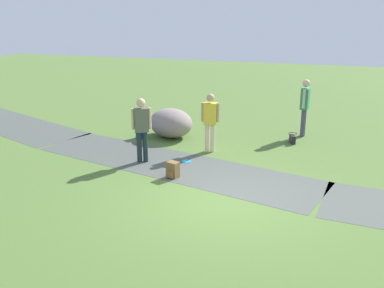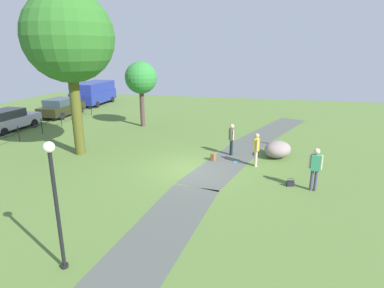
{
  "view_description": "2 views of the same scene",
  "coord_description": "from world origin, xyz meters",
  "px_view_note": "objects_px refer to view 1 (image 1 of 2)",
  "views": [
    {
      "loc": [
        -1.95,
        8.55,
        4.02
      ],
      "look_at": [
        1.1,
        -1.19,
        0.8
      ],
      "focal_mm": 41.25,
      "sensor_mm": 36.0,
      "label": 1
    },
    {
      "loc": [
        -14.31,
        -3.28,
        5.65
      ],
      "look_at": [
        1.33,
        0.24,
        0.87
      ],
      "focal_mm": 30.11,
      "sensor_mm": 36.0,
      "label": 2
    }
  ],
  "objects_px": {
    "man_near_boulder": "(210,119)",
    "spare_backpack_on_lawn": "(173,170)",
    "passerby_on_path": "(142,126)",
    "frisbee_on_grass": "(186,161)",
    "backpack_by_boulder": "(141,132)",
    "woman_with_handbag": "(305,103)",
    "lawn_boulder": "(171,123)",
    "handbag_on_grass": "(292,139)"
  },
  "relations": [
    {
      "from": "man_near_boulder",
      "to": "spare_backpack_on_lawn",
      "type": "bearing_deg",
      "value": 81.13
    },
    {
      "from": "passerby_on_path",
      "to": "frisbee_on_grass",
      "type": "xyz_separation_m",
      "value": [
        -1.12,
        -0.35,
        -1.0
      ]
    },
    {
      "from": "backpack_by_boulder",
      "to": "passerby_on_path",
      "type": "bearing_deg",
      "value": 114.72
    },
    {
      "from": "woman_with_handbag",
      "to": "frisbee_on_grass",
      "type": "distance_m",
      "value": 4.56
    },
    {
      "from": "woman_with_handbag",
      "to": "backpack_by_boulder",
      "type": "bearing_deg",
      "value": 19.79
    },
    {
      "from": "lawn_boulder",
      "to": "spare_backpack_on_lawn",
      "type": "bearing_deg",
      "value": 110.64
    },
    {
      "from": "man_near_boulder",
      "to": "handbag_on_grass",
      "type": "distance_m",
      "value": 2.8
    },
    {
      "from": "passerby_on_path",
      "to": "spare_backpack_on_lawn",
      "type": "height_order",
      "value": "passerby_on_path"
    },
    {
      "from": "handbag_on_grass",
      "to": "spare_backpack_on_lawn",
      "type": "xyz_separation_m",
      "value": [
        2.53,
        3.73,
        0.05
      ]
    },
    {
      "from": "lawn_boulder",
      "to": "spare_backpack_on_lawn",
      "type": "distance_m",
      "value": 3.52
    },
    {
      "from": "handbag_on_grass",
      "to": "frisbee_on_grass",
      "type": "bearing_deg",
      "value": 45.0
    },
    {
      "from": "man_near_boulder",
      "to": "frisbee_on_grass",
      "type": "relative_size",
      "value": 6.75
    },
    {
      "from": "woman_with_handbag",
      "to": "passerby_on_path",
      "type": "distance_m",
      "value": 5.45
    },
    {
      "from": "man_near_boulder",
      "to": "handbag_on_grass",
      "type": "height_order",
      "value": "man_near_boulder"
    },
    {
      "from": "lawn_boulder",
      "to": "frisbee_on_grass",
      "type": "bearing_deg",
      "value": 119.74
    },
    {
      "from": "woman_with_handbag",
      "to": "man_near_boulder",
      "type": "height_order",
      "value": "woman_with_handbag"
    },
    {
      "from": "man_near_boulder",
      "to": "handbag_on_grass",
      "type": "relative_size",
      "value": 4.79
    },
    {
      "from": "backpack_by_boulder",
      "to": "frisbee_on_grass",
      "type": "xyz_separation_m",
      "value": [
        -2.06,
        1.69,
        -0.18
      ]
    },
    {
      "from": "woman_with_handbag",
      "to": "backpack_by_boulder",
      "type": "relative_size",
      "value": 4.56
    },
    {
      "from": "lawn_boulder",
      "to": "woman_with_handbag",
      "type": "relative_size",
      "value": 1.1
    },
    {
      "from": "passerby_on_path",
      "to": "frisbee_on_grass",
      "type": "height_order",
      "value": "passerby_on_path"
    },
    {
      "from": "spare_backpack_on_lawn",
      "to": "frisbee_on_grass",
      "type": "height_order",
      "value": "spare_backpack_on_lawn"
    },
    {
      "from": "lawn_boulder",
      "to": "passerby_on_path",
      "type": "relative_size",
      "value": 1.16
    },
    {
      "from": "frisbee_on_grass",
      "to": "lawn_boulder",
      "type": "bearing_deg",
      "value": -60.26
    },
    {
      "from": "handbag_on_grass",
      "to": "spare_backpack_on_lawn",
      "type": "height_order",
      "value": "spare_backpack_on_lawn"
    },
    {
      "from": "handbag_on_grass",
      "to": "backpack_by_boulder",
      "type": "bearing_deg",
      "value": 10.64
    },
    {
      "from": "man_near_boulder",
      "to": "spare_backpack_on_lawn",
      "type": "distance_m",
      "value": 2.35
    },
    {
      "from": "backpack_by_boulder",
      "to": "man_near_boulder",
      "type": "bearing_deg",
      "value": 164.63
    },
    {
      "from": "handbag_on_grass",
      "to": "spare_backpack_on_lawn",
      "type": "relative_size",
      "value": 0.88
    },
    {
      "from": "man_near_boulder",
      "to": "frisbee_on_grass",
      "type": "bearing_deg",
      "value": 69.98
    },
    {
      "from": "man_near_boulder",
      "to": "lawn_boulder",
      "type": "bearing_deg",
      "value": -34.68
    },
    {
      "from": "woman_with_handbag",
      "to": "man_near_boulder",
      "type": "xyz_separation_m",
      "value": [
        2.43,
        2.42,
        -0.1
      ]
    },
    {
      "from": "lawn_boulder",
      "to": "man_near_boulder",
      "type": "relative_size",
      "value": 1.19
    },
    {
      "from": "passerby_on_path",
      "to": "backpack_by_boulder",
      "type": "bearing_deg",
      "value": -65.28
    },
    {
      "from": "handbag_on_grass",
      "to": "backpack_by_boulder",
      "type": "xyz_separation_m",
      "value": [
        4.62,
        0.87,
        0.05
      ]
    },
    {
      "from": "lawn_boulder",
      "to": "woman_with_handbag",
      "type": "height_order",
      "value": "woman_with_handbag"
    },
    {
      "from": "lawn_boulder",
      "to": "man_near_boulder",
      "type": "xyz_separation_m",
      "value": [
        -1.58,
        1.09,
        0.52
      ]
    },
    {
      "from": "spare_backpack_on_lawn",
      "to": "man_near_boulder",
      "type": "bearing_deg",
      "value": -98.87
    },
    {
      "from": "passerby_on_path",
      "to": "frisbee_on_grass",
      "type": "bearing_deg",
      "value": -162.69
    },
    {
      "from": "frisbee_on_grass",
      "to": "handbag_on_grass",
      "type": "bearing_deg",
      "value": -135.0
    },
    {
      "from": "man_near_boulder",
      "to": "backpack_by_boulder",
      "type": "height_order",
      "value": "man_near_boulder"
    },
    {
      "from": "man_near_boulder",
      "to": "frisbee_on_grass",
      "type": "xyz_separation_m",
      "value": [
        0.37,
        1.02,
        -0.96
      ]
    }
  ]
}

